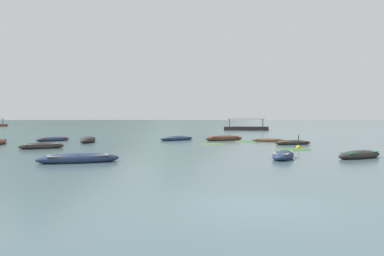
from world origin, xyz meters
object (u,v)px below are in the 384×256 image
rowboat_11 (42,146)px  rowboat_7 (224,139)px  rowboat_0 (268,140)px  rowboat_12 (293,143)px  rowboat_13 (177,139)px  rowboat_8 (88,140)px  rowboat_2 (283,155)px  mooring_buoy (298,147)px  rowboat_3 (78,159)px  rowboat_9 (53,139)px  ferry_0 (246,128)px  rowboat_1 (360,155)px

rowboat_11 → rowboat_7: bearing=33.0°
rowboat_0 → rowboat_12: bearing=-78.4°
rowboat_13 → rowboat_8: bearing=-161.4°
rowboat_12 → rowboat_2: bearing=-111.1°
rowboat_2 → mooring_buoy: (3.46, 7.32, -0.08)m
rowboat_0 → rowboat_2: size_ratio=0.92×
rowboat_2 → rowboat_11: bearing=152.3°
rowboat_11 → rowboat_12: rowboat_11 is taller
rowboat_0 → rowboat_3: 23.30m
rowboat_13 → mooring_buoy: mooring_buoy is taller
rowboat_7 → rowboat_8: (-13.77, -2.17, 0.02)m
rowboat_9 → ferry_0: size_ratio=0.41×
rowboat_9 → rowboat_13: 12.86m
rowboat_8 → mooring_buoy: size_ratio=4.03×
rowboat_7 → rowboat_9: rowboat_7 is taller
rowboat_13 → rowboat_3: bearing=-105.3°
rowboat_11 → mooring_buoy: (19.74, -1.22, -0.09)m
rowboat_0 → rowboat_13: (-9.19, 2.80, 0.05)m
rowboat_8 → rowboat_11: 8.23m
rowboat_0 → mooring_buoy: bearing=-90.8°
ferry_0 → mooring_buoy: ferry_0 is taller
rowboat_7 → rowboat_11: (-15.67, -10.18, -0.02)m
mooring_buoy → ferry_0: bearing=82.9°
rowboat_0 → rowboat_12: rowboat_12 is taller
ferry_0 → mooring_buoy: bearing=-97.1°
rowboat_7 → rowboat_11: rowboat_7 is taller
rowboat_11 → rowboat_12: (20.85, 3.35, -0.03)m
rowboat_7 → rowboat_8: bearing=-171.0°
rowboat_7 → rowboat_12: 8.57m
rowboat_7 → rowboat_8: rowboat_8 is taller
rowboat_3 → rowboat_12: (15.86, 13.12, -0.04)m
rowboat_0 → rowboat_1: (0.92, -16.72, 0.05)m
rowboat_11 → rowboat_8: bearing=76.7°
rowboat_3 → rowboat_8: 18.04m
rowboat_2 → rowboat_8: rowboat_8 is taller
rowboat_12 → rowboat_3: bearing=-140.4°
rowboat_11 → rowboat_9: bearing=101.8°
rowboat_0 → rowboat_8: 17.97m
rowboat_8 → ferry_0: bearing=58.8°
rowboat_8 → ferry_0: ferry_0 is taller
rowboat_3 → mooring_buoy: (14.74, 8.55, -0.09)m
rowboat_1 → mooring_buoy: 7.41m
rowboat_9 → rowboat_7: bearing=-0.8°
mooring_buoy → rowboat_0: bearing=89.2°
rowboat_7 → ferry_0: 38.72m
rowboat_3 → rowboat_9: bearing=109.5°
rowboat_1 → ferry_0: size_ratio=0.38×
rowboat_3 → rowboat_12: bearing=39.6°
rowboat_7 → ferry_0: (10.15, 37.36, 0.24)m
rowboat_13 → mooring_buoy: (9.06, -12.19, -0.08)m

